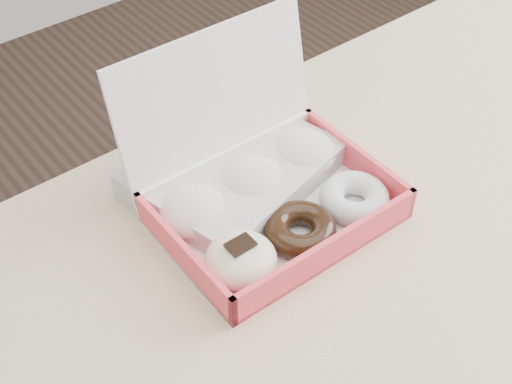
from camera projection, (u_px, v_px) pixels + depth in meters
table at (451, 253)px, 1.00m from camera, size 1.20×0.80×0.75m
donut_box at (265, 194)px, 0.92m from camera, size 0.30×0.26×0.21m
newspapers at (233, 170)px, 0.98m from camera, size 0.30×0.26×0.04m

